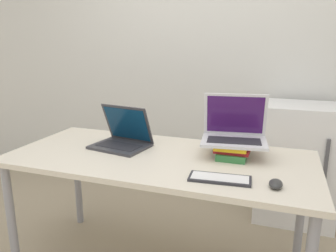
{
  "coord_description": "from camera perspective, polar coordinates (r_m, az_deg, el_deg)",
  "views": [
    {
      "loc": [
        0.63,
        -1.27,
        1.39
      ],
      "look_at": [
        0.05,
        0.39,
        0.94
      ],
      "focal_mm": 35.0,
      "sensor_mm": 36.0,
      "label": 1
    }
  ],
  "objects": [
    {
      "name": "wall_back",
      "position": [
        3.04,
        7.43,
        13.41
      ],
      "size": [
        8.0,
        0.05,
        2.7
      ],
      "color": "silver",
      "rests_on": "ground_plane"
    },
    {
      "name": "desk",
      "position": [
        1.91,
        -1.54,
        -7.25
      ],
      "size": [
        1.73,
        0.79,
        0.76
      ],
      "color": "beige",
      "rests_on": "ground_plane"
    },
    {
      "name": "laptop_left",
      "position": [
        2.05,
        -7.93,
        -2.17
      ],
      "size": [
        0.37,
        0.31,
        0.25
      ],
      "color": "#333338",
      "rests_on": "desk"
    },
    {
      "name": "book_stack",
      "position": [
        1.91,
        11.24,
        -3.85
      ],
      "size": [
        0.2,
        0.29,
        0.08
      ],
      "color": "#33753D",
      "rests_on": "desk"
    },
    {
      "name": "laptop_on_books",
      "position": [
        1.9,
        11.47,
        -1.05
      ],
      "size": [
        0.39,
        0.31,
        0.27
      ],
      "color": "silver",
      "rests_on": "book_stack"
    },
    {
      "name": "wireless_keyboard",
      "position": [
        1.58,
        9.01,
        -9.02
      ],
      "size": [
        0.3,
        0.14,
        0.01
      ],
      "color": "#28282D",
      "rests_on": "desk"
    },
    {
      "name": "mouse",
      "position": [
        1.56,
        18.25,
        -9.54
      ],
      "size": [
        0.06,
        0.1,
        0.03
      ],
      "color": "#2D2D2D",
      "rests_on": "desk"
    },
    {
      "name": "mini_fridge",
      "position": [
        2.8,
        21.43,
        -5.94
      ],
      "size": [
        0.6,
        0.5,
        0.94
      ],
      "color": "white",
      "rests_on": "ground_plane"
    }
  ]
}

